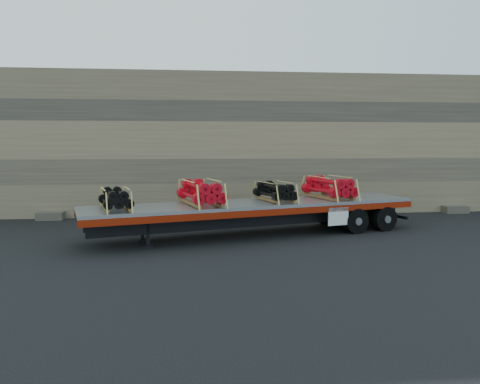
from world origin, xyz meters
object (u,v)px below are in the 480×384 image
(bundle_front, at_px, (115,199))
(bundle_midrear, at_px, (275,192))
(bundle_midfront, at_px, (201,193))
(bundle_rear, at_px, (329,188))
(trailer, at_px, (254,219))

(bundle_front, xyz_separation_m, bundle_midrear, (5.86, 1.63, 0.01))
(bundle_midrear, bearing_deg, bundle_midfront, 180.00)
(bundle_midfront, relative_size, bundle_midrear, 1.21)
(bundle_midrear, height_order, bundle_rear, bundle_rear)
(bundle_rear, bearing_deg, bundle_midrear, 180.00)
(bundle_midfront, xyz_separation_m, bundle_midrear, (2.91, 0.81, -0.08))
(bundle_midfront, distance_m, bundle_midrear, 3.02)
(bundle_front, relative_size, bundle_midfront, 0.79)
(trailer, height_order, bundle_rear, bundle_rear)
(bundle_front, distance_m, bundle_midfront, 3.07)
(trailer, relative_size, bundle_midfront, 5.33)
(bundle_midrear, bearing_deg, trailer, -180.00)
(bundle_midrear, xyz_separation_m, bundle_rear, (2.37, 0.66, 0.07))
(trailer, distance_m, bundle_rear, 3.52)
(trailer, xyz_separation_m, bundle_rear, (3.22, 0.90, 1.08))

